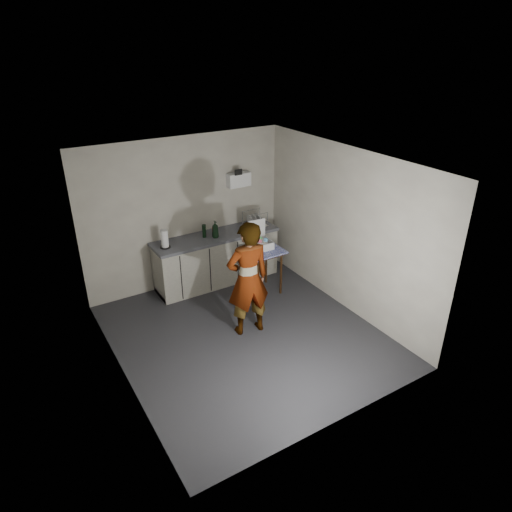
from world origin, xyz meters
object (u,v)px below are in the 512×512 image
side_table (263,255)px  dish_rack (255,223)px  paper_towel (165,239)px  standing_man (248,279)px  soap_bottle (215,229)px  soda_can (214,231)px  bakery_box (261,242)px  dark_bottle (204,231)px  kitchen_counter (217,260)px

side_table → dish_rack: bearing=68.0°
paper_towel → standing_man: bearing=-68.3°
soap_bottle → soda_can: 0.17m
soap_bottle → paper_towel: bearing=175.6°
soda_can → bakery_box: size_ratio=0.27×
soda_can → dish_rack: 0.79m
soda_can → dark_bottle: bearing=-173.5°
standing_man → bakery_box: (0.82, 0.96, 0.02)m
kitchen_counter → dark_bottle: dark_bottle is taller
side_table → soda_can: size_ratio=6.50×
kitchen_counter → soda_can: size_ratio=18.15×
standing_man → paper_towel: 1.71m
side_table → standing_man: (-0.80, -0.88, 0.18)m
soap_bottle → dish_rack: size_ratio=0.73×
soap_bottle → bakery_box: bakery_box is taller
side_table → standing_man: standing_man is taller
soap_bottle → dark_bottle: (-0.15, 0.12, -0.04)m
soda_can → dish_rack: dish_rack is taller
paper_towel → bakery_box: (1.45, -0.62, -0.15)m
side_table → soda_can: (-0.51, 0.77, 0.27)m
soda_can → dark_bottle: 0.20m
side_table → dish_rack: 0.80m
bakery_box → kitchen_counter: bearing=131.5°
standing_man → dark_bottle: 1.64m
kitchen_counter → dish_rack: 0.95m
side_table → dish_rack: size_ratio=1.97×
soda_can → kitchen_counter: bearing=-85.0°
kitchen_counter → paper_towel: paper_towel is taller
kitchen_counter → dish_rack: bearing=-1.5°
kitchen_counter → paper_towel: bearing=-178.6°
dark_bottle → dish_rack: bearing=-2.7°
soap_bottle → bakery_box: bearing=-44.5°
standing_man → soap_bottle: (0.25, 1.51, 0.18)m
standing_man → dish_rack: bearing=-117.3°
side_table → soap_bottle: 0.92m
soap_bottle → dark_bottle: size_ratio=1.33×
soap_bottle → bakery_box: size_ratio=0.66×
side_table → kitchen_counter: bearing=124.0°
dish_rack → standing_man: bearing=-124.2°
kitchen_counter → dark_bottle: bearing=172.5°
dark_bottle → dish_rack: 0.98m
kitchen_counter → dark_bottle: (-0.20, 0.03, 0.60)m
kitchen_counter → bakery_box: 0.96m
side_table → soap_bottle: soap_bottle is taller
dish_rack → paper_towel: bearing=-179.9°
standing_man → soda_can: size_ratio=14.27×
standing_man → dish_rack: size_ratio=4.32×
soda_can → dark_bottle: (-0.20, -0.02, 0.05)m
side_table → dark_bottle: dark_bottle is taller
dark_bottle → paper_towel: (-0.73, -0.05, 0.03)m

